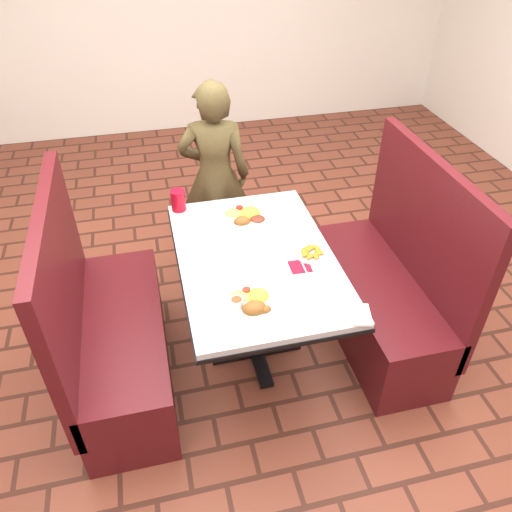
# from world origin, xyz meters

# --- Properties ---
(room) EXTENTS (7.00, 7.04, 2.82)m
(room) POSITION_xyz_m (0.00, 0.00, 1.91)
(room) COLOR brown
(room) RESTS_ON ground
(dining_table) EXTENTS (0.81, 1.21, 0.75)m
(dining_table) POSITION_xyz_m (0.00, 0.00, 0.65)
(dining_table) COLOR silver
(dining_table) RESTS_ON ground
(booth_bench_left) EXTENTS (0.47, 1.20, 1.17)m
(booth_bench_left) POSITION_xyz_m (-0.80, 0.00, 0.33)
(booth_bench_left) COLOR #541317
(booth_bench_left) RESTS_ON ground
(booth_bench_right) EXTENTS (0.47, 1.20, 1.17)m
(booth_bench_right) POSITION_xyz_m (0.80, 0.00, 0.33)
(booth_bench_right) COLOR #541317
(booth_bench_right) RESTS_ON ground
(diner_person) EXTENTS (0.54, 0.41, 1.34)m
(diner_person) POSITION_xyz_m (-0.04, 1.04, 0.67)
(diner_person) COLOR brown
(diner_person) RESTS_ON ground
(near_dinner_plate) EXTENTS (0.26, 0.26, 0.08)m
(near_dinner_plate) POSITION_xyz_m (-0.10, -0.35, 0.78)
(near_dinner_plate) COLOR white
(near_dinner_plate) RESTS_ON dining_table
(far_dinner_plate) EXTENTS (0.29, 0.29, 0.07)m
(far_dinner_plate) POSITION_xyz_m (0.02, 0.36, 0.78)
(far_dinner_plate) COLOR white
(far_dinner_plate) RESTS_ON dining_table
(plantain_plate) EXTENTS (0.18, 0.18, 0.03)m
(plantain_plate) POSITION_xyz_m (0.29, -0.06, 0.76)
(plantain_plate) COLOR white
(plantain_plate) RESTS_ON dining_table
(maroon_napkin) EXTENTS (0.11, 0.11, 0.00)m
(maroon_napkin) POSITION_xyz_m (0.20, -0.14, 0.75)
(maroon_napkin) COLOR maroon
(maroon_napkin) RESTS_ON dining_table
(spoon_utensil) EXTENTS (0.01, 0.12, 0.00)m
(spoon_utensil) POSITION_xyz_m (0.21, -0.17, 0.75)
(spoon_utensil) COLOR silver
(spoon_utensil) RESTS_ON dining_table
(red_tumbler) EXTENTS (0.08, 0.08, 0.13)m
(red_tumbler) POSITION_xyz_m (-0.34, 0.55, 0.81)
(red_tumbler) COLOR #B60C1E
(red_tumbler) RESTS_ON dining_table
(paper_napkin) EXTENTS (0.21, 0.18, 0.01)m
(paper_napkin) POSITION_xyz_m (0.31, -0.53, 0.76)
(paper_napkin) COLOR white
(paper_napkin) RESTS_ON dining_table
(knife_utensil) EXTENTS (0.02, 0.15, 0.00)m
(knife_utensil) POSITION_xyz_m (-0.05, -0.39, 0.76)
(knife_utensil) COLOR silver
(knife_utensil) RESTS_ON dining_table
(fork_utensil) EXTENTS (0.04, 0.17, 0.00)m
(fork_utensil) POSITION_xyz_m (-0.06, -0.35, 0.76)
(fork_utensil) COLOR silver
(fork_utensil) RESTS_ON dining_table
(lettuce_shreds) EXTENTS (0.28, 0.32, 0.00)m
(lettuce_shreds) POSITION_xyz_m (0.04, 0.06, 0.75)
(lettuce_shreds) COLOR #8AB448
(lettuce_shreds) RESTS_ON dining_table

